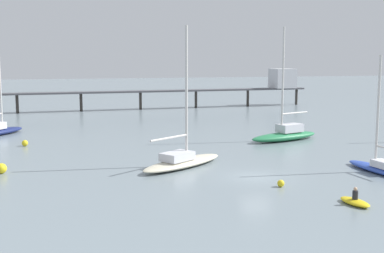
{
  "coord_description": "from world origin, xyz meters",
  "views": [
    {
      "loc": [
        -15.06,
        -35.82,
        9.25
      ],
      "look_at": [
        0.0,
        19.15,
        1.5
      ],
      "focal_mm": 47.02,
      "sensor_mm": 36.0,
      "label": 1
    }
  ],
  "objects_px": {
    "dinghy_yellow": "(355,201)",
    "mooring_buoy_near": "(281,183)",
    "mooring_buoy_mid": "(1,168)",
    "sailboat_cream": "(182,159)",
    "pier": "(221,84)",
    "sailboat_navy": "(0,129)",
    "mooring_buoy_outer": "(25,143)",
    "sailboat_blue": "(379,165)",
    "sailboat_green": "(285,134)"
  },
  "relations": [
    {
      "from": "mooring_buoy_near",
      "to": "pier",
      "type": "bearing_deg",
      "value": 75.55
    },
    {
      "from": "pier",
      "to": "mooring_buoy_near",
      "type": "distance_m",
      "value": 60.67
    },
    {
      "from": "pier",
      "to": "mooring_buoy_outer",
      "type": "bearing_deg",
      "value": -133.51
    },
    {
      "from": "sailboat_navy",
      "to": "sailboat_green",
      "type": "distance_m",
      "value": 34.28
    },
    {
      "from": "mooring_buoy_near",
      "to": "mooring_buoy_mid",
      "type": "bearing_deg",
      "value": 153.66
    },
    {
      "from": "sailboat_navy",
      "to": "mooring_buoy_outer",
      "type": "relative_size",
      "value": 16.73
    },
    {
      "from": "mooring_buoy_near",
      "to": "sailboat_blue",
      "type": "bearing_deg",
      "value": 12.42
    },
    {
      "from": "dinghy_yellow",
      "to": "pier",
      "type": "bearing_deg",
      "value": 78.96
    },
    {
      "from": "pier",
      "to": "mooring_buoy_mid",
      "type": "xyz_separation_m",
      "value": [
        -35.06,
        -48.74,
        -3.89
      ]
    },
    {
      "from": "sailboat_cream",
      "to": "mooring_buoy_mid",
      "type": "relative_size",
      "value": 14.25
    },
    {
      "from": "sailboat_cream",
      "to": "mooring_buoy_outer",
      "type": "distance_m",
      "value": 19.8
    },
    {
      "from": "sailboat_blue",
      "to": "sailboat_navy",
      "type": "xyz_separation_m",
      "value": [
        -31.91,
        29.91,
        0.1
      ]
    },
    {
      "from": "mooring_buoy_mid",
      "to": "sailboat_navy",
      "type": "bearing_deg",
      "value": 95.73
    },
    {
      "from": "sailboat_blue",
      "to": "sailboat_green",
      "type": "height_order",
      "value": "sailboat_green"
    },
    {
      "from": "mooring_buoy_mid",
      "to": "mooring_buoy_outer",
      "type": "bearing_deg",
      "value": 85.05
    },
    {
      "from": "pier",
      "to": "mooring_buoy_mid",
      "type": "bearing_deg",
      "value": -125.73
    },
    {
      "from": "dinghy_yellow",
      "to": "mooring_buoy_near",
      "type": "height_order",
      "value": "dinghy_yellow"
    },
    {
      "from": "sailboat_cream",
      "to": "dinghy_yellow",
      "type": "bearing_deg",
      "value": -60.28
    },
    {
      "from": "sailboat_cream",
      "to": "mooring_buoy_near",
      "type": "distance_m",
      "value": 9.97
    },
    {
      "from": "dinghy_yellow",
      "to": "mooring_buoy_near",
      "type": "xyz_separation_m",
      "value": [
        -2.64,
        5.32,
        0.04
      ]
    },
    {
      "from": "sailboat_cream",
      "to": "mooring_buoy_mid",
      "type": "bearing_deg",
      "value": 174.56
    },
    {
      "from": "sailboat_navy",
      "to": "mooring_buoy_outer",
      "type": "height_order",
      "value": "sailboat_navy"
    },
    {
      "from": "sailboat_cream",
      "to": "dinghy_yellow",
      "type": "distance_m",
      "value": 15.89
    },
    {
      "from": "dinghy_yellow",
      "to": "mooring_buoy_outer",
      "type": "bearing_deg",
      "value": 127.29
    },
    {
      "from": "dinghy_yellow",
      "to": "mooring_buoy_near",
      "type": "distance_m",
      "value": 5.94
    },
    {
      "from": "dinghy_yellow",
      "to": "mooring_buoy_mid",
      "type": "xyz_separation_m",
      "value": [
        -22.59,
        15.2,
        0.2
      ]
    },
    {
      "from": "pier",
      "to": "sailboat_cream",
      "type": "distance_m",
      "value": 54.23
    },
    {
      "from": "sailboat_navy",
      "to": "mooring_buoy_near",
      "type": "bearing_deg",
      "value": -55.32
    },
    {
      "from": "sailboat_navy",
      "to": "dinghy_yellow",
      "type": "bearing_deg",
      "value": -56.41
    },
    {
      "from": "sailboat_navy",
      "to": "sailboat_green",
      "type": "xyz_separation_m",
      "value": [
        31.7,
        -13.06,
        0.1
      ]
    },
    {
      "from": "sailboat_blue",
      "to": "pier",
      "type": "bearing_deg",
      "value": 84.56
    },
    {
      "from": "pier",
      "to": "sailboat_green",
      "type": "relative_size",
      "value": 5.19
    },
    {
      "from": "sailboat_green",
      "to": "sailboat_cream",
      "type": "bearing_deg",
      "value": -144.53
    },
    {
      "from": "pier",
      "to": "sailboat_navy",
      "type": "relative_size",
      "value": 6.08
    },
    {
      "from": "sailboat_green",
      "to": "dinghy_yellow",
      "type": "distance_m",
      "value": 25.27
    },
    {
      "from": "sailboat_navy",
      "to": "mooring_buoy_mid",
      "type": "relative_size",
      "value": 12.86
    },
    {
      "from": "dinghy_yellow",
      "to": "mooring_buoy_outer",
      "type": "relative_size",
      "value": 3.99
    },
    {
      "from": "sailboat_navy",
      "to": "mooring_buoy_near",
      "type": "relative_size",
      "value": 20.71
    },
    {
      "from": "sailboat_blue",
      "to": "mooring_buoy_mid",
      "type": "bearing_deg",
      "value": 165.39
    },
    {
      "from": "sailboat_navy",
      "to": "pier",
      "type": "bearing_deg",
      "value": 35.46
    },
    {
      "from": "sailboat_cream",
      "to": "mooring_buoy_near",
      "type": "height_order",
      "value": "sailboat_cream"
    },
    {
      "from": "sailboat_cream",
      "to": "sailboat_navy",
      "type": "height_order",
      "value": "sailboat_cream"
    },
    {
      "from": "sailboat_cream",
      "to": "pier",
      "type": "bearing_deg",
      "value": 67.91
    },
    {
      "from": "sailboat_navy",
      "to": "mooring_buoy_near",
      "type": "xyz_separation_m",
      "value": [
        22.18,
        -32.05,
        -0.42
      ]
    },
    {
      "from": "sailboat_green",
      "to": "mooring_buoy_mid",
      "type": "xyz_separation_m",
      "value": [
        -29.47,
        -9.11,
        -0.36
      ]
    },
    {
      "from": "dinghy_yellow",
      "to": "mooring_buoy_outer",
      "type": "distance_m",
      "value": 35.43
    },
    {
      "from": "sailboat_blue",
      "to": "dinghy_yellow",
      "type": "distance_m",
      "value": 10.3
    },
    {
      "from": "mooring_buoy_mid",
      "to": "mooring_buoy_near",
      "type": "distance_m",
      "value": 22.27
    },
    {
      "from": "mooring_buoy_mid",
      "to": "dinghy_yellow",
      "type": "bearing_deg",
      "value": -33.93
    },
    {
      "from": "sailboat_navy",
      "to": "sailboat_cream",
      "type": "bearing_deg",
      "value": -54.3
    }
  ]
}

